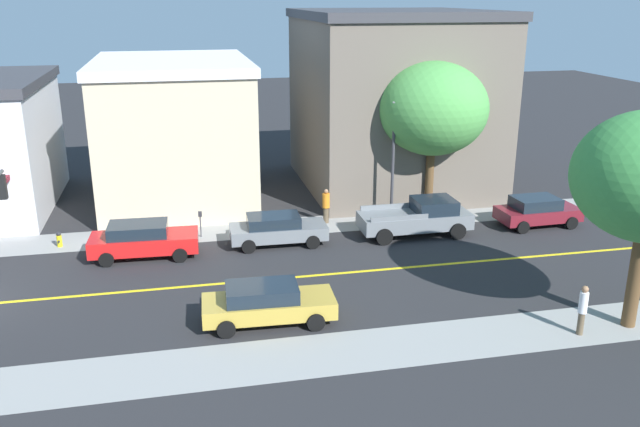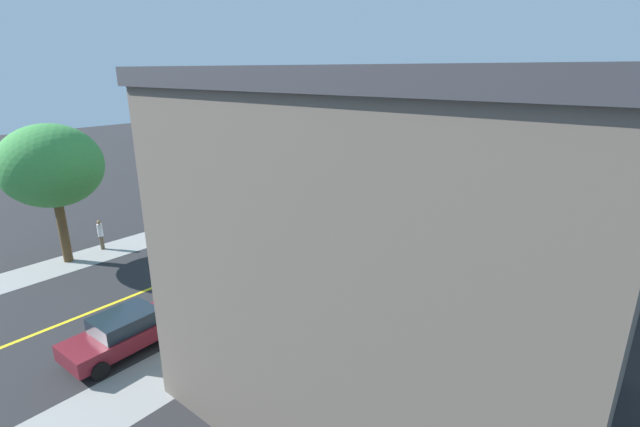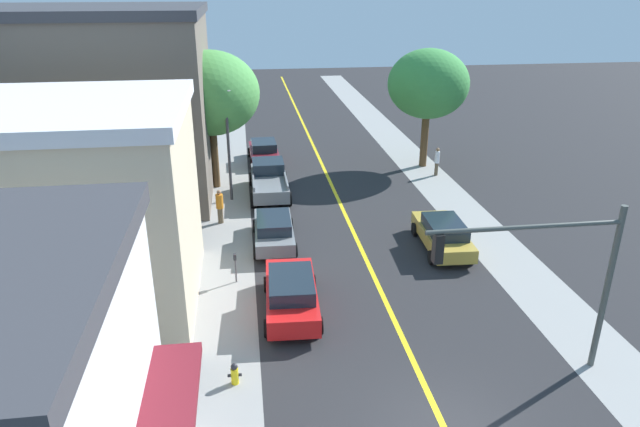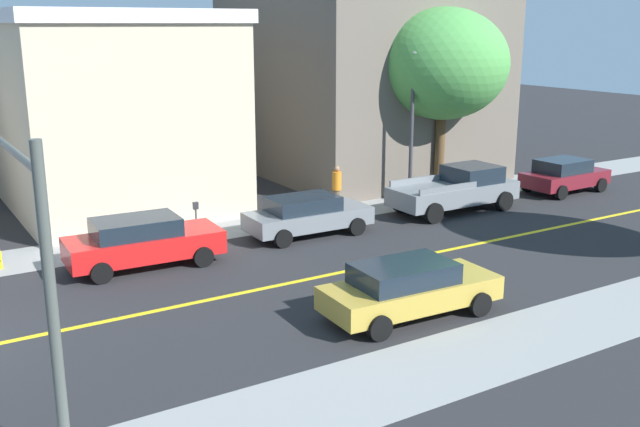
% 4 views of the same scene
% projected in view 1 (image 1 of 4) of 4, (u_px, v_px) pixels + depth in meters
% --- Properties ---
extents(corner_shop_building, '(11.93, 8.44, 7.88)m').
position_uv_depth(corner_shop_building, '(175.00, 129.00, 37.99)').
color(corner_shop_building, beige).
rests_on(corner_shop_building, ground).
extents(brick_apartment_block, '(12.22, 10.75, 10.42)m').
position_uv_depth(brick_apartment_block, '(392.00, 100.00, 40.18)').
color(brick_apartment_block, '#665B51').
rests_on(brick_apartment_block, ground).
extents(street_tree_left_near, '(5.67, 5.67, 8.08)m').
position_uv_depth(street_tree_left_near, '(433.00, 109.00, 34.37)').
color(street_tree_left_near, brown).
rests_on(street_tree_left_near, ground).
extents(fire_hydrant, '(0.44, 0.24, 0.74)m').
position_uv_depth(fire_hydrant, '(59.00, 239.00, 31.21)').
color(fire_hydrant, yellow).
rests_on(fire_hydrant, ground).
extents(parking_meter, '(0.12, 0.18, 1.30)m').
position_uv_depth(parking_meter, '(200.00, 220.00, 32.33)').
color(parking_meter, '#4C4C51').
rests_on(parking_meter, ground).
extents(street_lamp, '(0.70, 0.36, 6.34)m').
position_uv_depth(street_lamp, '(393.00, 148.00, 33.58)').
color(street_lamp, '#38383D').
rests_on(street_lamp, ground).
extents(red_sedan_left_curb, '(2.26, 4.82, 1.58)m').
position_uv_depth(red_sedan_left_curb, '(143.00, 239.00, 29.88)').
color(red_sedan_left_curb, red).
rests_on(red_sedan_left_curb, ground).
extents(grey_sedan_left_curb, '(2.07, 4.55, 1.44)m').
position_uv_depth(grey_sedan_left_curb, '(277.00, 229.00, 31.39)').
color(grey_sedan_left_curb, slate).
rests_on(grey_sedan_left_curb, ground).
extents(gold_sedan_right_curb, '(2.19, 4.80, 1.46)m').
position_uv_depth(gold_sedan_right_curb, '(267.00, 303.00, 23.86)').
color(gold_sedan_right_curb, '#B29338').
rests_on(gold_sedan_right_curb, ground).
extents(maroon_sedan_left_curb, '(2.17, 4.18, 1.50)m').
position_uv_depth(maroon_sedan_left_curb, '(537.00, 211.00, 33.96)').
color(maroon_sedan_left_curb, maroon).
rests_on(maroon_sedan_left_curb, ground).
extents(grey_pickup_truck, '(2.28, 5.43, 1.79)m').
position_uv_depth(grey_pickup_truck, '(418.00, 217.00, 32.62)').
color(grey_pickup_truck, slate).
rests_on(grey_pickup_truck, ground).
extents(pedestrian_white_shirt, '(0.30, 0.30, 1.83)m').
position_uv_depth(pedestrian_white_shirt, '(583.00, 308.00, 22.93)').
color(pedestrian_white_shirt, brown).
rests_on(pedestrian_white_shirt, ground).
extents(pedestrian_orange_shirt, '(0.38, 0.38, 1.80)m').
position_uv_depth(pedestrian_orange_shirt, '(326.00, 205.00, 34.33)').
color(pedestrian_orange_shirt, brown).
rests_on(pedestrian_orange_shirt, ground).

